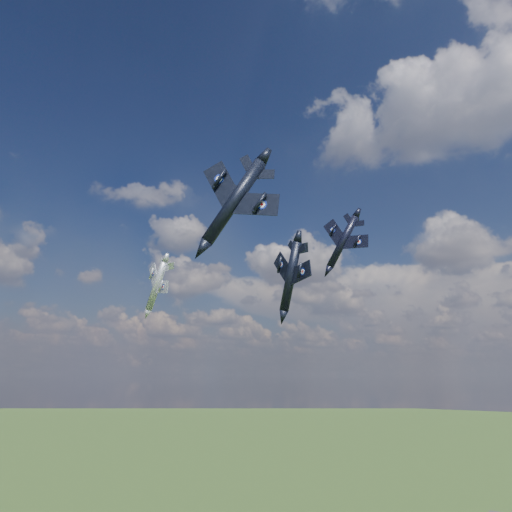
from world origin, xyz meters
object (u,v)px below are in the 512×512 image
Objects in this scene: jet_right_navy at (234,201)px; jet_left_silver at (157,286)px; jet_high_navy at (343,242)px; jet_lead_navy at (291,276)px.

jet_left_silver is (-33.52, 21.56, -2.35)m from jet_right_navy.
jet_high_navy reaches higher than jet_left_silver.
jet_high_navy is (-4.73, 36.27, 4.40)m from jet_right_navy.
jet_high_navy is 1.01× the size of jet_left_silver.
jet_right_navy reaches higher than jet_lead_navy.
jet_high_navy is (1.50, 14.76, 8.14)m from jet_lead_navy.
jet_lead_navy is at bearing -100.01° from jet_high_navy.
jet_right_navy is 39.93m from jet_left_silver.
jet_left_silver is (-28.79, -14.71, -6.75)m from jet_high_navy.
jet_high_navy is at bearing 107.39° from jet_lead_navy.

